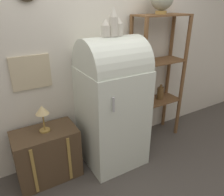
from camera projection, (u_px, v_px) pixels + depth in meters
The scene contains 9 objects.
ground_plane at pixel (121, 167), 2.65m from camera, with size 12.00×12.00×0.00m, color #4C4742.
wall_back at pixel (96, 48), 2.55m from camera, with size 7.00×0.09×2.70m.
refrigerator at pixel (112, 101), 2.50m from camera, with size 0.68×0.69×1.52m.
suitcase_trunk at pixel (47, 154), 2.42m from camera, with size 0.67×0.41×0.59m.
shelf_unit at pixel (157, 73), 2.91m from camera, with size 0.74×0.33×1.71m.
vase_left at pixel (105, 28), 2.14m from camera, with size 0.09×0.09×0.17m.
vase_center at pixel (113, 22), 2.15m from camera, with size 0.09×0.09×0.29m.
vase_right at pixel (119, 27), 2.22m from camera, with size 0.09×0.09×0.19m.
desk_lamp at pixel (42, 112), 2.22m from camera, with size 0.14×0.14×0.30m.
Camera 1 is at (-1.15, -1.74, 1.85)m, focal length 35.00 mm.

